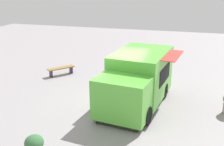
% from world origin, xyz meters
% --- Properties ---
extents(ground_plane, '(40.00, 40.00, 0.00)m').
position_xyz_m(ground_plane, '(0.00, 0.00, 0.00)').
color(ground_plane, '#999396').
extents(food_truck, '(5.03, 3.24, 2.34)m').
position_xyz_m(food_truck, '(-0.06, -0.93, 1.11)').
color(food_truck, '#5DC13E').
rests_on(food_truck, ground_plane).
extents(person_customer, '(0.78, 0.45, 0.90)m').
position_xyz_m(person_customer, '(3.96, 0.81, 0.36)').
color(person_customer, '#746F53').
rests_on(person_customer, ground_plane).
extents(planter_flowering_near, '(0.62, 0.62, 0.76)m').
position_xyz_m(planter_flowering_near, '(-4.89, 1.38, 0.38)').
color(planter_flowering_near, silver).
rests_on(planter_flowering_near, ground_plane).
extents(plaza_bench, '(1.51, 1.34, 0.47)m').
position_xyz_m(plaza_bench, '(2.66, 4.22, 0.35)').
color(plaza_bench, olive).
rests_on(plaza_bench, ground_plane).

